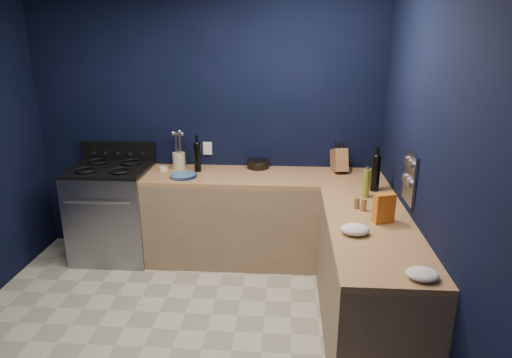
# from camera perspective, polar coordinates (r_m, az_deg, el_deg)

# --- Properties ---
(floor) EXTENTS (3.50, 3.50, 0.02)m
(floor) POSITION_cam_1_polar(r_m,az_deg,el_deg) (3.63, -10.45, -20.31)
(floor) COLOR beige
(floor) RESTS_ON ground
(wall_back) EXTENTS (3.50, 0.02, 2.60)m
(wall_back) POSITION_cam_1_polar(r_m,az_deg,el_deg) (4.66, -6.16, 6.56)
(wall_back) COLOR black
(wall_back) RESTS_ON ground
(wall_right) EXTENTS (0.02, 3.50, 2.60)m
(wall_right) POSITION_cam_1_polar(r_m,az_deg,el_deg) (3.04, 21.98, -0.95)
(wall_right) COLOR black
(wall_right) RESTS_ON ground
(cab_back) EXTENTS (2.30, 0.63, 0.86)m
(cab_back) POSITION_cam_1_polar(r_m,az_deg,el_deg) (4.55, 1.01, -5.15)
(cab_back) COLOR #95785B
(cab_back) RESTS_ON floor
(top_back) EXTENTS (2.30, 0.63, 0.04)m
(top_back) POSITION_cam_1_polar(r_m,az_deg,el_deg) (4.39, 1.04, 0.26)
(top_back) COLOR brown
(top_back) RESTS_ON cab_back
(cab_right) EXTENTS (0.63, 1.67, 0.86)m
(cab_right) POSITION_cam_1_polar(r_m,az_deg,el_deg) (3.57, 13.85, -12.65)
(cab_right) COLOR #95785B
(cab_right) RESTS_ON floor
(top_right) EXTENTS (0.63, 1.67, 0.04)m
(top_right) POSITION_cam_1_polar(r_m,az_deg,el_deg) (3.37, 14.42, -6.04)
(top_right) COLOR brown
(top_right) RESTS_ON cab_right
(gas_range) EXTENTS (0.76, 0.66, 0.92)m
(gas_range) POSITION_cam_1_polar(r_m,az_deg,el_deg) (4.84, -17.46, -4.17)
(gas_range) COLOR gray
(gas_range) RESTS_ON floor
(oven_door) EXTENTS (0.59, 0.02, 0.42)m
(oven_door) POSITION_cam_1_polar(r_m,az_deg,el_deg) (4.58, -18.83, -5.76)
(oven_door) COLOR black
(oven_door) RESTS_ON gas_range
(cooktop) EXTENTS (0.76, 0.66, 0.03)m
(cooktop) POSITION_cam_1_polar(r_m,az_deg,el_deg) (4.69, -18.00, 1.22)
(cooktop) COLOR black
(cooktop) RESTS_ON gas_range
(backguard) EXTENTS (0.76, 0.06, 0.20)m
(backguard) POSITION_cam_1_polar(r_m,az_deg,el_deg) (4.93, -16.87, 3.40)
(backguard) COLOR black
(backguard) RESTS_ON gas_range
(spice_panel) EXTENTS (0.02, 0.28, 0.38)m
(spice_panel) POSITION_cam_1_polar(r_m,az_deg,el_deg) (3.57, 18.80, 0.10)
(spice_panel) COLOR gray
(spice_panel) RESTS_ON wall_right
(wall_outlet) EXTENTS (0.09, 0.02, 0.13)m
(wall_outlet) POSITION_cam_1_polar(r_m,az_deg,el_deg) (4.69, -6.11, 3.87)
(wall_outlet) COLOR white
(wall_outlet) RESTS_ON wall_back
(plate_stack) EXTENTS (0.27, 0.27, 0.03)m
(plate_stack) POSITION_cam_1_polar(r_m,az_deg,el_deg) (4.37, -9.14, 0.41)
(plate_stack) COLOR teal
(plate_stack) RESTS_ON top_back
(ramekin) EXTENTS (0.10, 0.10, 0.03)m
(ramekin) POSITION_cam_1_polar(r_m,az_deg,el_deg) (4.64, -11.59, 1.33)
(ramekin) COLOR white
(ramekin) RESTS_ON top_back
(utensil_crock) EXTENTS (0.15, 0.15, 0.16)m
(utensil_crock) POSITION_cam_1_polar(r_m,az_deg,el_deg) (4.65, -9.64, 2.31)
(utensil_crock) COLOR beige
(utensil_crock) RESTS_ON top_back
(wine_bottle_back) EXTENTS (0.08, 0.08, 0.28)m
(wine_bottle_back) POSITION_cam_1_polar(r_m,az_deg,el_deg) (4.50, -7.38, 2.70)
(wine_bottle_back) COLOR black
(wine_bottle_back) RESTS_ON top_back
(lemon_basket) EXTENTS (0.23, 0.23, 0.08)m
(lemon_basket) POSITION_cam_1_polar(r_m,az_deg,el_deg) (4.60, 0.27, 1.90)
(lemon_basket) COLOR black
(lemon_basket) RESTS_ON top_back
(knife_block) EXTENTS (0.17, 0.28, 0.28)m
(knife_block) POSITION_cam_1_polar(r_m,az_deg,el_deg) (4.54, 10.41, 2.31)
(knife_block) COLOR #8D5E39
(knife_block) RESTS_ON top_back
(wine_bottle_right) EXTENTS (0.10, 0.10, 0.31)m
(wine_bottle_right) POSITION_cam_1_polar(r_m,az_deg,el_deg) (4.04, 14.80, 0.66)
(wine_bottle_right) COLOR black
(wine_bottle_right) RESTS_ON top_right
(oil_bottle) EXTENTS (0.07, 0.07, 0.24)m
(oil_bottle) POSITION_cam_1_polar(r_m,az_deg,el_deg) (3.87, 13.71, -0.57)
(oil_bottle) COLOR olive
(oil_bottle) RESTS_ON top_right
(spice_jar_near) EXTENTS (0.06, 0.06, 0.10)m
(spice_jar_near) POSITION_cam_1_polar(r_m,az_deg,el_deg) (3.60, 13.40, -3.19)
(spice_jar_near) COLOR olive
(spice_jar_near) RESTS_ON top_right
(spice_jar_far) EXTENTS (0.04, 0.04, 0.08)m
(spice_jar_far) POSITION_cam_1_polar(r_m,az_deg,el_deg) (3.64, 12.56, -2.99)
(spice_jar_far) COLOR olive
(spice_jar_far) RESTS_ON top_right
(crouton_bag) EXTENTS (0.16, 0.12, 0.22)m
(crouton_bag) POSITION_cam_1_polar(r_m,az_deg,el_deg) (3.40, 15.79, -3.56)
(crouton_bag) COLOR #B7310B
(crouton_bag) RESTS_ON top_right
(towel_front) EXTENTS (0.25, 0.23, 0.07)m
(towel_front) POSITION_cam_1_polar(r_m,az_deg,el_deg) (3.19, 12.33, -6.22)
(towel_front) COLOR white
(towel_front) RESTS_ON top_right
(towel_end) EXTENTS (0.18, 0.16, 0.05)m
(towel_end) POSITION_cam_1_polar(r_m,az_deg,el_deg) (2.76, 20.19, -11.16)
(towel_end) COLOR white
(towel_end) RESTS_ON top_right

